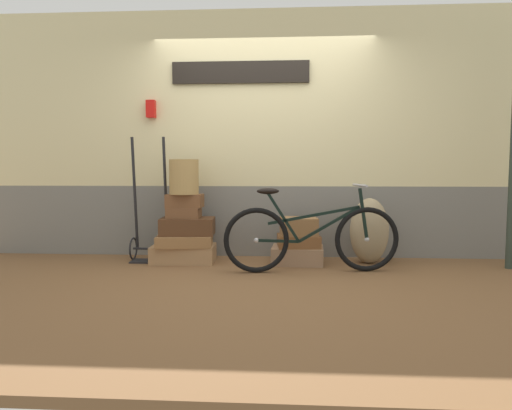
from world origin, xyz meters
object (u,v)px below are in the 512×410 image
suitcase_2 (188,226)px  suitcase_6 (299,241)px  suitcase_0 (184,253)px  suitcase_3 (184,213)px  suitcase_4 (185,201)px  burlap_sack (369,231)px  suitcase_7 (299,226)px  suitcase_5 (297,255)px  bicycle (311,237)px  wicker_basket (184,177)px  suitcase_1 (185,240)px  luggage_trolley (150,230)px

suitcase_2 → suitcase_6: bearing=-5.0°
suitcase_0 → suitcase_6: size_ratio=1.53×
suitcase_3 → suitcase_4: suitcase_4 is taller
suitcase_2 → burlap_sack: burlap_sack is taller
suitcase_6 → suitcase_7: size_ratio=1.17×
suitcase_4 → suitcase_3: bearing=-140.7°
suitcase_5 → suitcase_6: bearing=-55.8°
suitcase_3 → bicycle: size_ratio=0.20×
suitcase_5 → suitcase_7: 0.32m
wicker_basket → bicycle: wicker_basket is taller
suitcase_3 → burlap_sack: (2.01, 0.05, -0.19)m
suitcase_0 → suitcase_2: size_ratio=1.18×
bicycle → burlap_sack: bearing=35.7°
suitcase_1 → suitcase_2: size_ratio=1.03×
luggage_trolley → suitcase_0: bearing=-9.6°
suitcase_3 → burlap_sack: size_ratio=0.50×
suitcase_2 → suitcase_3: size_ratio=1.63×
suitcase_0 → bicycle: bicycle is taller
suitcase_7 → burlap_sack: burlap_sack is taller
suitcase_0 → suitcase_4: 0.58m
wicker_basket → suitcase_2: bearing=25.1°
suitcase_3 → luggage_trolley: size_ratio=0.26×
suitcase_2 → suitcase_5: bearing=-4.2°
bicycle → suitcase_3: bearing=162.8°
suitcase_1 → suitcase_4: (-0.01, 0.05, 0.43)m
suitcase_3 → suitcase_2: bearing=-6.2°
suitcase_3 → wicker_basket: (0.01, -0.02, 0.39)m
suitcase_6 → suitcase_3: bearing=174.3°
suitcase_0 → suitcase_7: 1.30m
suitcase_0 → suitcase_4: (0.02, 0.02, 0.58)m
suitcase_5 → burlap_sack: bearing=7.4°
suitcase_7 → bicycle: size_ratio=0.22×
suitcase_4 → suitcase_6: (1.24, -0.04, -0.43)m
suitcase_3 → burlap_sack: burlap_sack is taller
suitcase_0 → burlap_sack: 2.04m
suitcase_2 → suitcase_5: (1.20, -0.01, -0.30)m
suitcase_2 → suitcase_4: suitcase_4 is taller
suitcase_0 → suitcase_3: (0.01, 0.01, 0.45)m
wicker_basket → burlap_sack: wicker_basket is taller
suitcase_4 → luggage_trolley: 0.53m
suitcase_7 → wicker_basket: wicker_basket is taller
suitcase_0 → suitcase_3: bearing=58.7°
suitcase_2 → suitcase_6: (1.21, -0.02, -0.15)m
suitcase_1 → bicycle: size_ratio=0.34×
suitcase_5 → suitcase_1: bearing=-175.1°
suitcase_4 → bicycle: size_ratio=0.22×
suitcase_1 → suitcase_0: bearing=116.9°
suitcase_1 → suitcase_3: bearing=103.8°
suitcase_0 → suitcase_7: size_ratio=1.78×
suitcase_1 → suitcase_5: bearing=-4.8°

